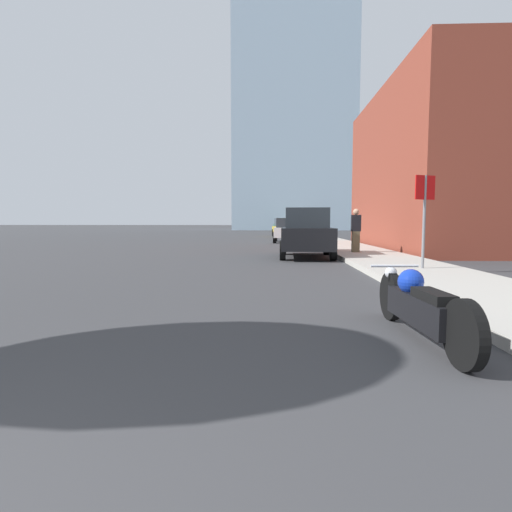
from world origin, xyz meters
TOP-DOWN VIEW (x-y plane):
  - sidewalk at (5.59, 40.00)m, footprint 2.61×240.00m
  - brick_storefront at (12.23, 19.43)m, footprint 10.28×12.68m
  - distant_tower at (5.49, 75.31)m, footprint 20.55×20.55m
  - motorcycle at (3.56, 3.80)m, footprint 0.62×2.48m
  - parked_car_black at (3.20, 14.32)m, footprint 2.05×4.16m
  - parked_car_white at (2.93, 25.79)m, footprint 1.94×4.41m
  - parked_car_yellow at (2.94, 36.29)m, footprint 2.11×4.56m
  - parked_car_silver at (3.18, 47.29)m, footprint 1.98×4.26m
  - parked_car_green at (3.12, 59.94)m, footprint 2.06×4.49m
  - stop_sign at (5.73, 9.54)m, footprint 0.57×0.26m
  - pedestrian at (5.17, 15.01)m, footprint 0.36×0.24m

SIDE VIEW (x-z plane):
  - sidewalk at x=5.59m, z-range 0.00..0.15m
  - motorcycle at x=3.56m, z-range 0.00..0.76m
  - parked_car_white at x=2.93m, z-range 0.03..1.57m
  - parked_car_silver at x=3.18m, z-range -0.01..1.63m
  - parked_car_yellow at x=2.94m, z-range -0.01..1.69m
  - parked_car_green at x=3.12m, z-range -0.01..1.71m
  - parked_car_black at x=3.20m, z-range -0.01..1.82m
  - pedestrian at x=5.17m, z-range 0.17..1.85m
  - stop_sign at x=5.73m, z-range 0.57..2.89m
  - brick_storefront at x=12.23m, z-range 0.00..7.73m
  - distant_tower at x=5.49m, z-range 0.00..70.51m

